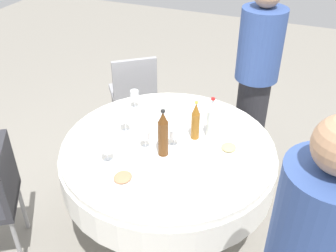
# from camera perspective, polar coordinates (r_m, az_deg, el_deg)

# --- Properties ---
(ground_plane) EXTENTS (10.00, 10.00, 0.00)m
(ground_plane) POSITION_cam_1_polar(r_m,az_deg,el_deg) (3.06, 0.00, -13.93)
(ground_plane) COLOR gray
(dining_table) EXTENTS (1.43, 1.43, 0.74)m
(dining_table) POSITION_cam_1_polar(r_m,az_deg,el_deg) (2.65, 0.00, -5.26)
(dining_table) COLOR white
(dining_table) RESTS_ON ground_plane
(bottle_clear_inner) EXTENTS (0.06, 0.06, 0.29)m
(bottle_clear_inner) POSITION_cam_1_polar(r_m,az_deg,el_deg) (2.58, 6.42, 1.06)
(bottle_clear_inner) COLOR silver
(bottle_clear_inner) RESTS_ON dining_table
(bottle_amber_right) EXTENTS (0.06, 0.06, 0.28)m
(bottle_amber_right) POSITION_cam_1_polar(r_m,az_deg,el_deg) (2.55, 4.05, 0.67)
(bottle_amber_right) COLOR #8C5619
(bottle_amber_right) RESTS_ON dining_table
(bottle_brown_south) EXTENTS (0.07, 0.07, 0.32)m
(bottle_brown_south) POSITION_cam_1_polar(r_m,az_deg,el_deg) (2.39, -0.72, -1.21)
(bottle_brown_south) COLOR #593314
(bottle_brown_south) RESTS_ON dining_table
(wine_glass_near) EXTENTS (0.07, 0.07, 0.15)m
(wine_glass_near) POSITION_cam_1_polar(r_m,az_deg,el_deg) (2.39, -8.97, -3.12)
(wine_glass_near) COLOR white
(wine_glass_near) RESTS_ON dining_table
(wine_glass_west) EXTENTS (0.06, 0.06, 0.15)m
(wine_glass_west) POSITION_cam_1_polar(r_m,az_deg,el_deg) (2.91, -4.94, 4.49)
(wine_glass_west) COLOR white
(wine_glass_west) RESTS_ON dining_table
(wine_glass_rear) EXTENTS (0.07, 0.07, 0.15)m
(wine_glass_rear) POSITION_cam_1_polar(r_m,az_deg,el_deg) (2.64, -6.34, 1.25)
(wine_glass_rear) COLOR white
(wine_glass_rear) RESTS_ON dining_table
(wine_glass_far) EXTENTS (0.06, 0.06, 0.13)m
(wine_glass_far) POSITION_cam_1_polar(r_m,az_deg,el_deg) (2.49, 0.91, -1.17)
(wine_glass_far) COLOR white
(wine_glass_far) RESTS_ON dining_table
(wine_glass_left) EXTENTS (0.06, 0.06, 0.13)m
(wine_glass_left) POSITION_cam_1_polar(r_m,az_deg,el_deg) (2.48, -3.35, -1.44)
(wine_glass_left) COLOR white
(wine_glass_left) RESTS_ON dining_table
(plate_left) EXTENTS (0.26, 0.26, 0.04)m
(plate_left) POSITION_cam_1_polar(r_m,az_deg,el_deg) (2.29, -6.63, -7.73)
(plate_left) COLOR white
(plate_left) RESTS_ON dining_table
(plate_outer) EXTENTS (0.23, 0.23, 0.04)m
(plate_outer) POSITION_cam_1_polar(r_m,az_deg,el_deg) (2.53, 8.88, -3.37)
(plate_outer) COLOR white
(plate_outer) RESTS_ON dining_table
(plate_front) EXTENTS (0.25, 0.25, 0.02)m
(plate_front) POSITION_cam_1_polar(r_m,az_deg,el_deg) (2.99, 1.33, 3.37)
(plate_front) COLOR white
(plate_front) RESTS_ON dining_table
(spoon_right) EXTENTS (0.09, 0.17, 0.00)m
(spoon_right) POSITION_cam_1_polar(r_m,az_deg,el_deg) (2.78, -1.98, 0.65)
(spoon_right) COLOR silver
(spoon_right) RESTS_ON dining_table
(spoon_south) EXTENTS (0.18, 0.02, 0.00)m
(spoon_south) POSITION_cam_1_polar(r_m,az_deg,el_deg) (2.86, 8.09, 1.36)
(spoon_south) COLOR silver
(spoon_south) RESTS_ON dining_table
(folded_napkin) EXTENTS (0.21, 0.21, 0.02)m
(folded_napkin) POSITION_cam_1_polar(r_m,az_deg,el_deg) (2.17, 3.88, -10.32)
(folded_napkin) COLOR white
(folded_napkin) RESTS_ON dining_table
(person_right) EXTENTS (0.34, 0.34, 1.61)m
(person_right) POSITION_cam_1_polar(r_m,az_deg,el_deg) (3.21, 12.75, 6.68)
(person_right) COLOR #26262B
(person_right) RESTS_ON ground_plane
(chair_rear) EXTENTS (0.56, 0.56, 0.87)m
(chair_rear) POSITION_cam_1_polar(r_m,az_deg,el_deg) (3.67, -5.07, 5.28)
(chair_rear) COLOR #99999E
(chair_rear) RESTS_ON ground_plane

